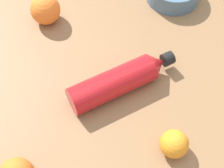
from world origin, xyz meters
name	(u,v)px	position (x,y,z in m)	size (l,w,h in m)	color
ground_plane	(123,99)	(0.00, 0.00, 0.00)	(2.40, 2.40, 0.00)	olive
water_bottle	(120,80)	(0.02, -0.03, 0.03)	(0.20, 0.26, 0.07)	red
orange_0	(174,144)	(-0.16, 0.06, 0.03)	(0.06, 0.06, 0.06)	orange
orange_1	(45,10)	(0.31, -0.13, 0.04)	(0.08, 0.08, 0.08)	orange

